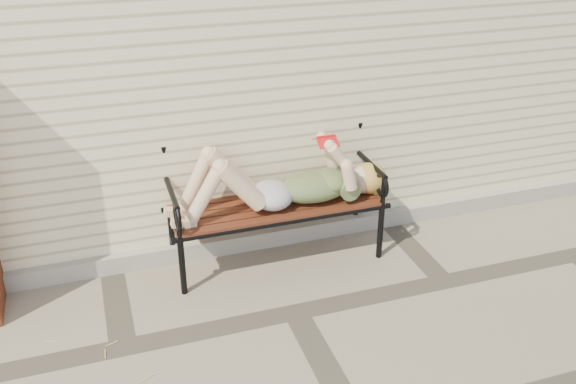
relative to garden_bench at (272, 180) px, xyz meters
name	(u,v)px	position (x,y,z in m)	size (l,w,h in m)	color
ground	(296,312)	(-0.09, -0.87, -0.68)	(80.00, 80.00, 0.00)	gray
house_wall	(202,24)	(-0.09, 2.13, 0.82)	(8.00, 4.00, 3.00)	beige
foundation_strip	(259,239)	(-0.09, 0.10, -0.61)	(8.00, 0.10, 0.15)	gray
garden_bench	(272,180)	(0.00, 0.00, 0.00)	(1.87, 0.75, 1.21)	black
reading_woman	(279,182)	(0.02, -0.15, 0.04)	(1.77, 0.40, 0.56)	#0A334B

